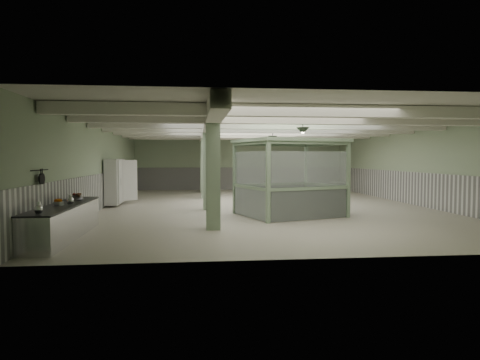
{
  "coord_description": "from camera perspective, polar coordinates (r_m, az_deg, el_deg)",
  "views": [
    {
      "loc": [
        -3.04,
        -18.83,
        2.17
      ],
      "look_at": [
        -1.31,
        -2.4,
        1.3
      ],
      "focal_mm": 32.0,
      "sensor_mm": 36.0,
      "label": 1
    }
  ],
  "objects": [
    {
      "name": "wall_left",
      "position": [
        19.24,
        -17.91,
        1.77
      ],
      "size": [
        0.02,
        20.0,
        3.6
      ],
      "primitive_type": "cube",
      "color": "#96AB89",
      "rests_on": "floor"
    },
    {
      "name": "wall_right",
      "position": [
        21.34,
        22.06,
        1.8
      ],
      "size": [
        0.02,
        20.0,
        3.6
      ],
      "primitive_type": "cube",
      "color": "#96AB89",
      "rests_on": "floor"
    },
    {
      "name": "column_a",
      "position": [
        12.84,
        -3.61,
        1.36
      ],
      "size": [
        0.42,
        0.42,
        3.6
      ],
      "primitive_type": "cube",
      "color": "#8FA887",
      "rests_on": "floor"
    },
    {
      "name": "column_c",
      "position": [
        22.83,
        -4.67,
        2.07
      ],
      "size": [
        0.42,
        0.42,
        3.6
      ],
      "primitive_type": "cube",
      "color": "#8FA887",
      "rests_on": "floor"
    },
    {
      "name": "floor",
      "position": [
        19.19,
        3.13,
        -3.48
      ],
      "size": [
        20.0,
        20.0,
        0.0
      ],
      "primitive_type": "plane",
      "color": "beige",
      "rests_on": "ground"
    },
    {
      "name": "prep_counter",
      "position": [
        12.45,
        -22.38,
        -5.1
      ],
      "size": [
        0.81,
        4.64,
        0.91
      ],
      "color": "silver",
      "rests_on": "floor"
    },
    {
      "name": "ceiling",
      "position": [
        19.12,
        3.17,
        7.3
      ],
      "size": [
        14.0,
        20.0,
        0.02
      ],
      "primitive_type": "cube",
      "color": "silver",
      "rests_on": "wall_back"
    },
    {
      "name": "beam_c",
      "position": [
        16.65,
        4.55,
        7.31
      ],
      "size": [
        13.9,
        0.35,
        0.32
      ],
      "primitive_type": "cube",
      "color": "white",
      "rests_on": "ceiling"
    },
    {
      "name": "pendant_mid",
      "position": [
        19.67,
        4.37,
        5.57
      ],
      "size": [
        0.44,
        0.44,
        0.22
      ],
      "primitive_type": "cone",
      "rotation": [
        3.14,
        0.0,
        0.0
      ],
      "color": "#2E3C2D",
      "rests_on": "ceiling"
    },
    {
      "name": "beam_d",
      "position": [
        19.11,
        3.16,
        6.76
      ],
      "size": [
        13.9,
        0.35,
        0.32
      ],
      "primitive_type": "cube",
      "color": "white",
      "rests_on": "ceiling"
    },
    {
      "name": "wall_back",
      "position": [
        28.99,
        -0.0,
        2.28
      ],
      "size": [
        14.0,
        0.02,
        3.6
      ],
      "primitive_type": "cube",
      "color": "#96AB89",
      "rests_on": "floor"
    },
    {
      "name": "beam_b",
      "position": [
        14.21,
        6.41,
        8.05
      ],
      "size": [
        13.9,
        0.35,
        0.32
      ],
      "primitive_type": "cube",
      "color": "white",
      "rests_on": "ceiling"
    },
    {
      "name": "beam_a",
      "position": [
        11.79,
        9.06,
        9.07
      ],
      "size": [
        13.9,
        0.35,
        0.32
      ],
      "primitive_type": "cube",
      "color": "white",
      "rests_on": "ceiling"
    },
    {
      "name": "filing_cabinet",
      "position": [
        17.01,
        12.81,
        -2.32
      ],
      "size": [
        0.44,
        0.59,
        1.22
      ],
      "primitive_type": "cube",
      "rotation": [
        0.0,
        0.0,
        0.09
      ],
      "color": "#515446",
      "rests_on": "floor"
    },
    {
      "name": "pitcher_near",
      "position": [
        10.58,
        -25.28,
        -3.4
      ],
      "size": [
        0.21,
        0.23,
        0.28
      ],
      "primitive_type": null,
      "rotation": [
        0.0,
        0.0,
        -0.09
      ],
      "color": "silver",
      "rests_on": "prep_counter"
    },
    {
      "name": "wainscot_right",
      "position": [
        21.37,
        21.94,
        -1.02
      ],
      "size": [
        0.05,
        19.9,
        1.5
      ],
      "primitive_type": "cube",
      "color": "silver",
      "rests_on": "floor"
    },
    {
      "name": "wainscot_left",
      "position": [
        19.28,
        -17.79,
        -1.35
      ],
      "size": [
        0.05,
        19.9,
        1.5
      ],
      "primitive_type": "cube",
      "color": "silver",
      "rests_on": "floor"
    },
    {
      "name": "pendant_back",
      "position": [
        24.6,
        2.26,
        5.06
      ],
      "size": [
        0.44,
        0.44,
        0.22
      ],
      "primitive_type": "cone",
      "rotation": [
        3.14,
        0.0,
        0.0
      ],
      "color": "#2E3C2D",
      "rests_on": "ceiling"
    },
    {
      "name": "column_d",
      "position": [
        26.83,
        -4.87,
        2.21
      ],
      "size": [
        0.42,
        0.42,
        3.6
      ],
      "primitive_type": "cube",
      "color": "#8FA887",
      "rests_on": "floor"
    },
    {
      "name": "veg_colander",
      "position": [
        13.55,
        -21.11,
        -2.12
      ],
      "size": [
        0.56,
        0.56,
        0.21
      ],
      "primitive_type": null,
      "rotation": [
        0.0,
        0.0,
        -0.28
      ],
      "color": "#47464C",
      "rests_on": "prep_counter"
    },
    {
      "name": "pendant_front",
      "position": [
        14.3,
        8.38,
        6.52
      ],
      "size": [
        0.44,
        0.44,
        0.22
      ],
      "primitive_type": "cone",
      "rotation": [
        3.14,
        0.0,
        0.0
      ],
      "color": "#2E3C2D",
      "rests_on": "ceiling"
    },
    {
      "name": "beam_f",
      "position": [
        24.05,
        1.25,
        5.99
      ],
      "size": [
        13.9,
        0.35,
        0.32
      ],
      "primitive_type": "cube",
      "color": "white",
      "rests_on": "ceiling"
    },
    {
      "name": "beam_g",
      "position": [
        26.53,
        0.57,
        5.71
      ],
      "size": [
        13.9,
        0.35,
        0.32
      ],
      "primitive_type": "cube",
      "color": "white",
      "rests_on": "ceiling"
    },
    {
      "name": "skillet_far",
      "position": [
        11.9,
        -24.85,
        0.14
      ],
      "size": [
        0.04,
        0.28,
        0.28
      ],
      "primitive_type": "cylinder",
      "rotation": [
        0.0,
        1.57,
        0.0
      ],
      "color": "black",
      "rests_on": "hook_rail"
    },
    {
      "name": "hook_rail",
      "position": [
        11.88,
        -25.13,
        1.2
      ],
      "size": [
        0.02,
        1.2,
        0.02
      ],
      "primitive_type": "cylinder",
      "rotation": [
        1.57,
        0.0,
        0.0
      ],
      "color": "black",
      "rests_on": "wall_left"
    },
    {
      "name": "walkin_cooler",
      "position": [
        20.18,
        -16.24,
        -0.42
      ],
      "size": [
        1.01,
        2.19,
        2.01
      ],
      "color": "silver",
      "rests_on": "floor"
    },
    {
      "name": "beam_e",
      "position": [
        21.58,
        2.1,
        6.33
      ],
      "size": [
        13.9,
        0.35,
        0.32
      ],
      "primitive_type": "cube",
      "color": "white",
      "rests_on": "ceiling"
    },
    {
      "name": "orange_bowl",
      "position": [
        12.29,
        -23.02,
        -2.92
      ],
      "size": [
        0.34,
        0.34,
        0.1
      ],
      "primitive_type": "cylinder",
      "rotation": [
        0.0,
        0.0,
        0.29
      ],
      "color": "#B2B2B7",
      "rests_on": "prep_counter"
    },
    {
      "name": "wall_front",
      "position": [
        9.34,
        12.97,
        0.68
      ],
      "size": [
        14.0,
        0.02,
        3.6
      ],
      "primitive_type": "cube",
      "color": "#96AB89",
      "rests_on": "floor"
    },
    {
      "name": "wainscot_back",
      "position": [
        28.99,
        0.0,
        0.2
      ],
      "size": [
        13.9,
        0.05,
        1.5
      ],
      "primitive_type": "cube",
      "color": "silver",
      "rests_on": "floor"
    },
    {
      "name": "guard_booth",
      "position": [
        16.02,
        6.62,
        2.0
      ],
      "size": [
        4.28,
        3.94,
        2.84
      ],
      "rotation": [
        0.0,
        0.0,
        0.32
      ],
      "color": "#8DA987",
      "rests_on": "floor"
    },
    {
      "name": "girder",
      "position": [
        18.87,
        -4.4,
        6.68
      ],
      "size": [
        0.45,
        19.9,
        0.4
      ],
      "primitive_type": "cube",
      "color": "white",
      "rests_on": "ceiling"
    },
    {
      "name": "pitcher_far",
      "position": [
        12.34,
        -21.71,
        -2.44
      ],
      "size": [
        0.25,
        0.27,
        0.28
      ],
      "primitive_type": null,
      "rotation": [
        0.0,
        0.0,
        -0.33
      ],
      "color": "silver",
      "rests_on": "prep_counter"
    },
    {
      "name": "skillet_near",
      "position": [
        11.8,
        -25.01,
        0.12
      ],
      "size": [
        0.04,
        0.27,
        0.27
      ],
      "primitive_type": "cylinder",
      "rotation": [
        0.0,
        1.57,
        0.0
      ],
      "color": "black",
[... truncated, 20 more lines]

